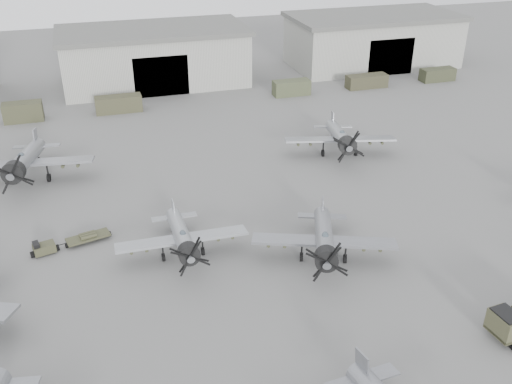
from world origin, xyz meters
The scene contains 13 objects.
ground centered at (0.00, 0.00, 0.00)m, with size 220.00×220.00×0.00m, color #565654.
hangar_center centered at (0.00, 61.96, 4.37)m, with size 29.00×14.80×8.70m.
hangar_right centered at (38.00, 61.96, 4.37)m, with size 29.00×14.80×8.70m.
support_truck_2 centered at (-19.36, 50.00, 1.29)m, with size 5.06×2.20×2.58m, color #3B3C27.
support_truck_3 centered at (-6.86, 50.00, 1.14)m, with size 6.35×2.20×2.28m, color #3D3D28.
support_truck_5 centered at (18.71, 50.00, 1.12)m, with size 5.56×2.20×2.24m, color #43492F.
support_truck_6 centered at (31.21, 50.00, 1.02)m, with size 6.48×2.20×2.03m, color #383725.
support_truck_7 centered at (43.87, 50.00, 1.01)m, with size 5.61×2.20×2.02m, color #363925.
aircraft_mid_1 centered at (-4.78, 11.91, 2.02)m, with size 11.06×9.95×4.44m.
aircraft_mid_2 centered at (6.25, 7.95, 2.18)m, with size 11.86×10.71×4.79m.
aircraft_far_0 centered at (-18.01, 30.45, 2.55)m, with size 14.14×12.73×5.62m.
aircraft_far_1 centered at (16.42, 27.27, 2.33)m, with size 12.88×11.59×5.12m.
tug_trailer centered at (-14.61, 16.33, 0.49)m, with size 6.60×2.75×1.31m.
Camera 1 is at (-10.48, -28.00, 27.48)m, focal length 40.00 mm.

